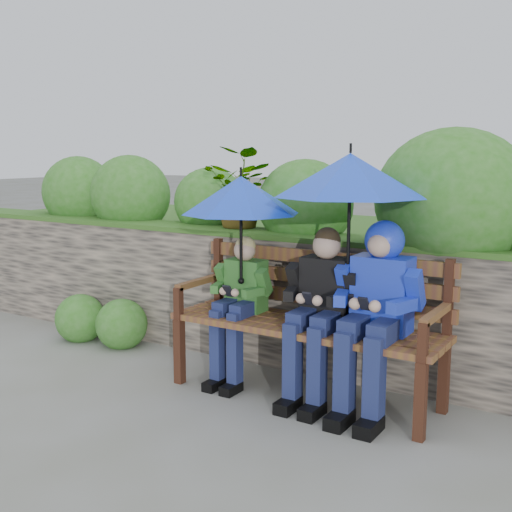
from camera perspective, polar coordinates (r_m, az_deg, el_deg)
The scene contains 8 objects.
ground at distance 4.53m, azimuth -0.69°, elevation -12.13°, with size 60.00×60.00×0.00m, color #636454.
garden_backdrop at distance 5.72m, azimuth 8.10°, elevation -1.35°, with size 8.00×2.87×1.85m.
park_bench at distance 4.38m, azimuth 4.84°, elevation -5.10°, with size 1.89×0.55×1.00m.
boy_left at distance 4.56m, azimuth -1.50°, elevation -3.85°, with size 0.41×0.48×1.06m.
boy_middle at distance 4.23m, azimuth 5.72°, elevation -4.32°, with size 0.50×0.57×1.16m.
boy_right at distance 4.07m, azimuth 10.67°, elevation -3.93°, with size 0.54×0.66×1.23m.
umbrella_left at distance 4.42m, azimuth -1.35°, elevation 5.43°, with size 0.82×0.82×0.82m.
umbrella_right at distance 4.06m, azimuth 8.36°, elevation 7.14°, with size 0.99×0.99×0.95m.
Camera 1 is at (2.28, -3.54, 1.66)m, focal length 45.00 mm.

